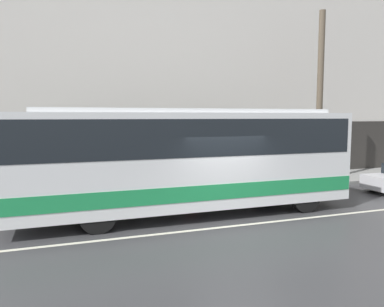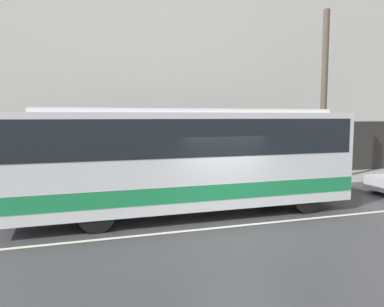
{
  "view_description": "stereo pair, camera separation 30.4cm",
  "coord_description": "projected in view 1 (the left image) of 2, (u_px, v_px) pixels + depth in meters",
  "views": [
    {
      "loc": [
        -4.54,
        -9.27,
        3.08
      ],
      "look_at": [
        -0.59,
        1.77,
        1.91
      ],
      "focal_mm": 35.0,
      "sensor_mm": 36.0,
      "label": 1
    },
    {
      "loc": [
        -4.26,
        -9.36,
        3.08
      ],
      "look_at": [
        -0.59,
        1.77,
        1.91
      ],
      "focal_mm": 35.0,
      "sensor_mm": 36.0,
      "label": 2
    }
  ],
  "objects": [
    {
      "name": "building_facade",
      "position": [
        163.0,
        61.0,
        16.76
      ],
      "size": [
        60.0,
        0.35,
        11.47
      ],
      "color": "silver",
      "rests_on": "ground_plane"
    },
    {
      "name": "sidewalk",
      "position": [
        175.0,
        188.0,
        15.71
      ],
      "size": [
        60.0,
        3.12,
        0.15
      ],
      "color": "gray",
      "rests_on": "ground_plane"
    },
    {
      "name": "transit_bus",
      "position": [
        187.0,
        155.0,
        11.72
      ],
      "size": [
        10.53,
        2.61,
        3.3
      ],
      "color": "white",
      "rests_on": "ground_plane"
    },
    {
      "name": "utility_pole_near",
      "position": [
        320.0,
        97.0,
        16.72
      ],
      "size": [
        0.28,
        0.28,
        7.56
      ],
      "color": "brown",
      "rests_on": "sidewalk"
    },
    {
      "name": "lane_stripe",
      "position": [
        233.0,
        226.0,
        10.51
      ],
      "size": [
        54.0,
        0.14,
        0.01
      ],
      "color": "beige",
      "rests_on": "ground_plane"
    },
    {
      "name": "ground_plane",
      "position": [
        233.0,
        226.0,
        10.51
      ],
      "size": [
        60.0,
        60.0,
        0.0
      ],
      "primitive_type": "plane",
      "color": "#38383A"
    },
    {
      "name": "pedestrian_waiting",
      "position": [
        192.0,
        165.0,
        17.09
      ],
      "size": [
        0.36,
        0.36,
        1.57
      ],
      "color": "maroon",
      "rests_on": "sidewalk"
    }
  ]
}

